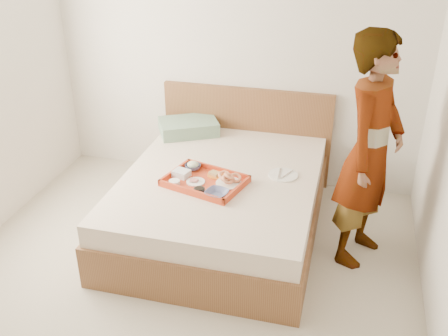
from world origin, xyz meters
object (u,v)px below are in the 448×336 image
dinner_plate (283,175)px  person (370,152)px  bed (221,202)px  tray (205,181)px

dinner_plate → person: (0.64, -0.16, 0.36)m
bed → dinner_plate: 0.57m
bed → person: person is taller
bed → tray: (-0.09, -0.18, 0.29)m
bed → person: bearing=-2.5°
bed → tray: 0.35m
dinner_plate → person: size_ratio=0.13×
person → bed: bearing=109.1°
bed → dinner_plate: bearing=12.8°
bed → dinner_plate: (0.49, 0.11, 0.27)m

